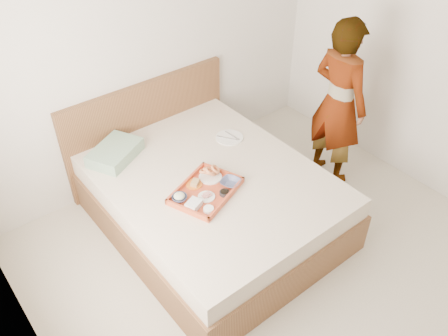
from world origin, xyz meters
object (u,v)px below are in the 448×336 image
tray (206,191)px  dinner_plate (229,138)px  bed (212,200)px  person (338,104)px

tray → dinner_plate: 0.75m
tray → dinner_plate: tray is taller
bed → dinner_plate: bearing=35.5°
tray → dinner_plate: bearing=16.0°
bed → person: size_ratio=1.27×
bed → person: person is taller
bed → person: bearing=-6.7°
bed → tray: size_ratio=3.78×
dinner_plate → person: (0.85, -0.47, 0.25)m
dinner_plate → bed: bearing=-144.5°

